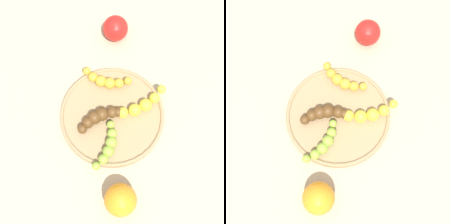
# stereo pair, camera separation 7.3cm
# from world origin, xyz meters

# --- Properties ---
(ground_plane) EXTENTS (2.40, 2.40, 0.00)m
(ground_plane) POSITION_xyz_m (0.00, 0.00, 0.00)
(ground_plane) COLOR tan
(fruit_bowl) EXTENTS (0.27, 0.27, 0.02)m
(fruit_bowl) POSITION_xyz_m (0.00, 0.00, 0.01)
(fruit_bowl) COLOR #A08259
(fruit_bowl) RESTS_ON ground_plane
(banana_spotted) EXTENTS (0.13, 0.06, 0.03)m
(banana_spotted) POSITION_xyz_m (-0.06, 0.07, 0.03)
(banana_spotted) COLOR gold
(banana_spotted) RESTS_ON fruit_bowl
(banana_overripe) EXTENTS (0.08, 0.11, 0.04)m
(banana_overripe) POSITION_xyz_m (-0.02, -0.03, 0.04)
(banana_overripe) COLOR #593819
(banana_overripe) RESTS_ON fruit_bowl
(banana_green) EXTENTS (0.05, 0.13, 0.03)m
(banana_green) POSITION_xyz_m (0.04, -0.08, 0.03)
(banana_green) COLOR #8CAD38
(banana_green) RESTS_ON fruit_bowl
(banana_yellow) EXTENTS (0.10, 0.15, 0.03)m
(banana_yellow) POSITION_xyz_m (0.05, 0.05, 0.04)
(banana_yellow) COLOR yellow
(banana_yellow) RESTS_ON fruit_bowl
(apple_red) EXTENTS (0.07, 0.07, 0.07)m
(apple_red) POSITION_xyz_m (-0.12, 0.22, 0.04)
(apple_red) COLOR red
(apple_red) RESTS_ON ground_plane
(orange_fruit) EXTENTS (0.08, 0.08, 0.08)m
(orange_fruit) POSITION_xyz_m (0.13, -0.17, 0.04)
(orange_fruit) COLOR orange
(orange_fruit) RESTS_ON ground_plane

